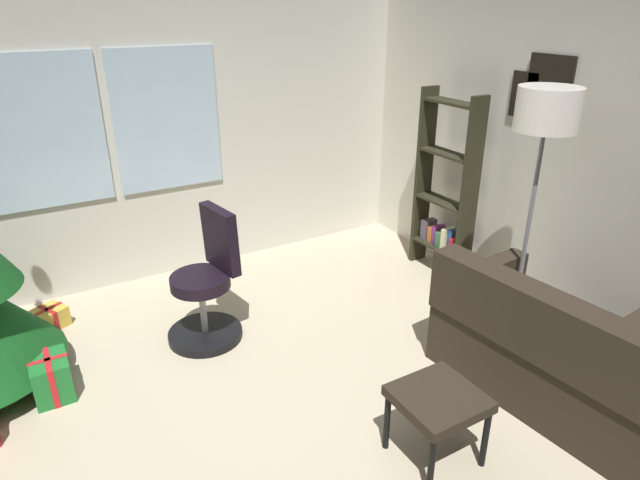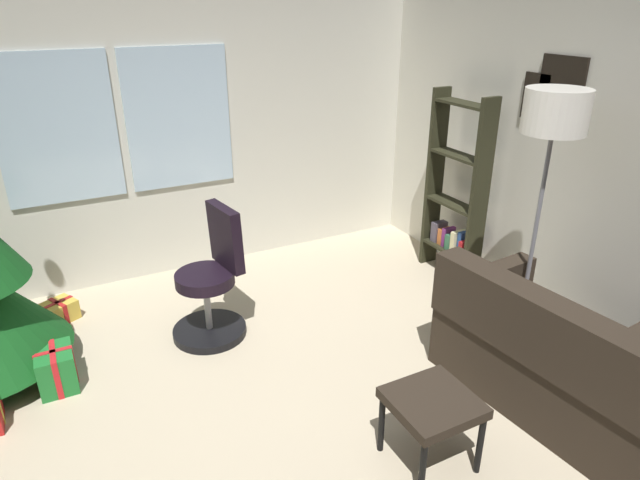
# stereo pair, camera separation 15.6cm
# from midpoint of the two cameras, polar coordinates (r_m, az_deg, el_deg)

# --- Properties ---
(ground_plane) EXTENTS (4.86, 5.02, 0.10)m
(ground_plane) POSITION_cam_midpoint_polar(r_m,az_deg,el_deg) (3.48, -4.08, -20.52)
(ground_plane) COLOR #C2B294
(wall_back_with_windows) EXTENTS (4.86, 0.12, 2.60)m
(wall_back_with_windows) POSITION_cam_midpoint_polar(r_m,az_deg,el_deg) (5.04, -18.08, 10.38)
(wall_back_with_windows) COLOR beige
(wall_back_with_windows) RESTS_ON ground_plane
(wall_right_with_frames) EXTENTS (0.12, 5.02, 2.60)m
(wall_right_with_frames) POSITION_cam_midpoint_polar(r_m,az_deg,el_deg) (4.33, 26.32, 6.94)
(wall_right_with_frames) COLOR beige
(wall_right_with_frames) RESTS_ON ground_plane
(couch) EXTENTS (1.81, 1.81, 0.86)m
(couch) POSITION_cam_midpoint_polar(r_m,az_deg,el_deg) (3.91, 27.06, -11.30)
(couch) COLOR #2B231A
(couch) RESTS_ON ground_plane
(footstool) EXTENTS (0.44, 0.44, 0.43)m
(footstool) POSITION_cam_midpoint_polar(r_m,az_deg,el_deg) (3.14, 10.77, -16.42)
(footstool) COLOR #2B231A
(footstool) RESTS_ON ground_plane
(gift_box_green) EXTENTS (0.24, 0.30, 0.29)m
(gift_box_green) POSITION_cam_midpoint_polar(r_m,az_deg,el_deg) (4.07, -27.22, -12.65)
(gift_box_green) COLOR #1E722D
(gift_box_green) RESTS_ON ground_plane
(gift_box_gold) EXTENTS (0.31, 0.30, 0.17)m
(gift_box_gold) POSITION_cam_midpoint_polar(r_m,az_deg,el_deg) (4.87, -27.29, -7.30)
(gift_box_gold) COLOR gold
(gift_box_gold) RESTS_ON ground_plane
(office_chair) EXTENTS (0.56, 0.56, 1.02)m
(office_chair) POSITION_cam_midpoint_polar(r_m,az_deg,el_deg) (4.19, -12.66, -5.05)
(office_chair) COLOR black
(office_chair) RESTS_ON ground_plane
(bookshelf) EXTENTS (0.18, 0.64, 1.68)m
(bookshelf) POSITION_cam_midpoint_polar(r_m,az_deg,el_deg) (5.06, 12.03, 4.49)
(bookshelf) COLOR black
(bookshelf) RESTS_ON ground_plane
(floor_lamp) EXTENTS (0.41, 0.41, 1.88)m
(floor_lamp) POSITION_cam_midpoint_polar(r_m,az_deg,el_deg) (3.87, 21.36, 11.05)
(floor_lamp) COLOR slate
(floor_lamp) RESTS_ON ground_plane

